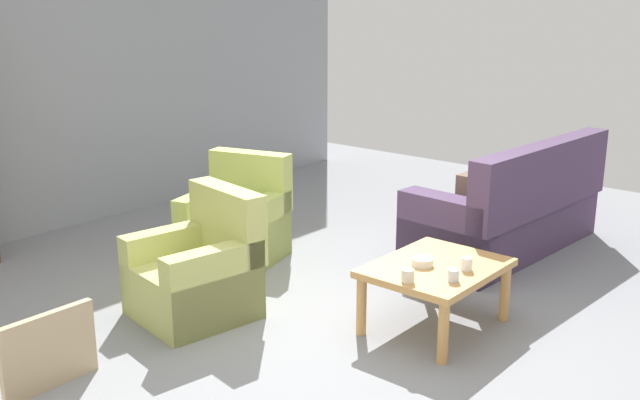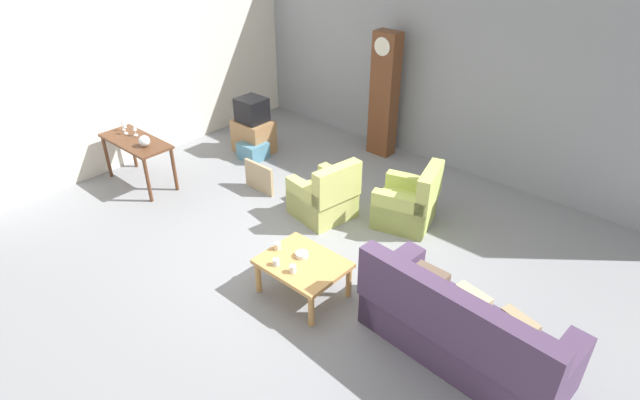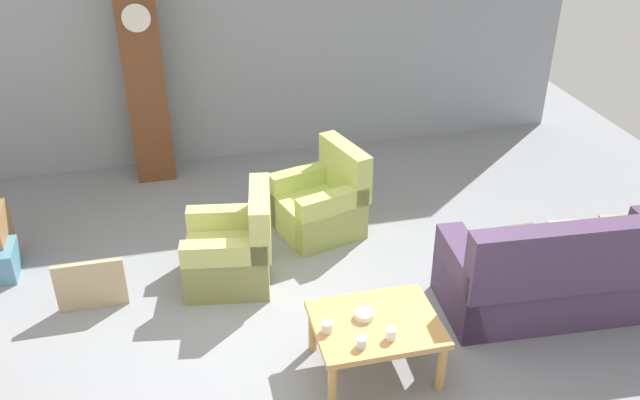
% 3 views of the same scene
% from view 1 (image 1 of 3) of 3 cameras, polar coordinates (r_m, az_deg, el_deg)
% --- Properties ---
extents(ground_plane, '(10.40, 10.40, 0.00)m').
position_cam_1_polar(ground_plane, '(5.29, 0.87, -9.77)').
color(ground_plane, gray).
extents(garage_door_wall, '(8.40, 0.16, 3.20)m').
position_cam_1_polar(garage_door_wall, '(7.62, -20.81, 9.58)').
color(garage_door_wall, gray).
rests_on(garage_door_wall, ground_plane).
extents(couch_floral, '(2.15, 1.01, 1.04)m').
position_cam_1_polar(couch_floral, '(6.90, 14.53, -0.98)').
color(couch_floral, '#4C3856').
rests_on(couch_floral, ground_plane).
extents(armchair_olive_near, '(0.90, 0.88, 0.92)m').
position_cam_1_polar(armchair_olive_near, '(5.44, -9.45, -5.77)').
color(armchair_olive_near, '#B7BC66').
rests_on(armchair_olive_near, ground_plane).
extents(armchair_olive_far, '(0.97, 0.95, 0.92)m').
position_cam_1_polar(armchair_olive_far, '(6.52, -6.49, -2.00)').
color(armchair_olive_far, '#B6C561').
rests_on(armchair_olive_far, ground_plane).
extents(coffee_table_wood, '(0.96, 0.76, 0.47)m').
position_cam_1_polar(coffee_table_wood, '(5.19, 8.98, -5.68)').
color(coffee_table_wood, tan).
rests_on(coffee_table_wood, ground_plane).
extents(framed_picture_leaning, '(0.60, 0.05, 0.47)m').
position_cam_1_polar(framed_picture_leaning, '(4.72, -20.30, -10.93)').
color(framed_picture_leaning, tan).
rests_on(framed_picture_leaning, ground_plane).
extents(cup_white_porcelain, '(0.08, 0.08, 0.09)m').
position_cam_1_polar(cup_white_porcelain, '(5.09, 11.32, -4.87)').
color(cup_white_porcelain, white).
rests_on(cup_white_porcelain, coffee_table_wood).
extents(cup_blue_rimmed, '(0.08, 0.08, 0.08)m').
position_cam_1_polar(cup_blue_rimmed, '(4.88, 10.31, -5.77)').
color(cup_blue_rimmed, silver).
rests_on(cup_blue_rimmed, coffee_table_wood).
extents(cup_cream_tall, '(0.09, 0.09, 0.09)m').
position_cam_1_polar(cup_cream_tall, '(4.82, 6.83, -5.85)').
color(cup_cream_tall, beige).
rests_on(cup_cream_tall, coffee_table_wood).
extents(bowl_white_stacked, '(0.15, 0.15, 0.05)m').
position_cam_1_polar(bowl_white_stacked, '(5.12, 7.96, -4.77)').
color(bowl_white_stacked, white).
rests_on(bowl_white_stacked, coffee_table_wood).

